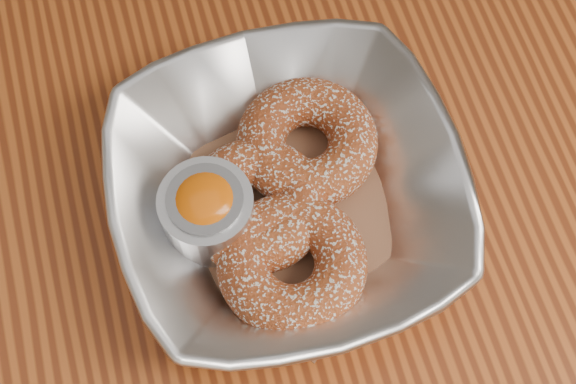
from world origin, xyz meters
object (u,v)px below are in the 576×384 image
object	(u,v)px
serving_bowl	(288,194)
donut_back	(307,142)
ramekin	(207,211)
donut_front	(292,264)
donut_extra	(256,205)
table	(237,252)

from	to	relation	value
serving_bowl	donut_back	world-z (taller)	serving_bowl
ramekin	serving_bowl	bearing A→B (deg)	0.04
donut_back	donut_front	bearing A→B (deg)	-112.59
donut_front	ramekin	bearing A→B (deg)	132.89
donut_extra	ramekin	world-z (taller)	ramekin
donut_extra	serving_bowl	bearing A→B (deg)	3.05
donut_back	ramekin	bearing A→B (deg)	-156.21
donut_back	donut_extra	xyz separation A→B (m)	(-0.04, -0.03, -0.00)
table	ramekin	distance (m)	0.13
table	donut_back	world-z (taller)	donut_back
ramekin	donut_back	bearing A→B (deg)	23.79
table	donut_back	distance (m)	0.14
donut_back	ramekin	size ratio (longest dim) A/B	1.58
table	serving_bowl	world-z (taller)	serving_bowl
donut_front	donut_extra	size ratio (longest dim) A/B	1.02
ramekin	table	bearing A→B (deg)	48.10
serving_bowl	ramekin	size ratio (longest dim) A/B	3.77
donut_back	donut_front	size ratio (longest dim) A/B	1.00
donut_extra	donut_front	bearing A→B (deg)	-75.61
ramekin	donut_front	bearing A→B (deg)	-47.11
ramekin	donut_extra	bearing A→B (deg)	-2.08
donut_back	serving_bowl	bearing A→B (deg)	-124.13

